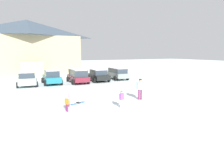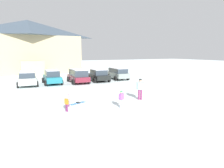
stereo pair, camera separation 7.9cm
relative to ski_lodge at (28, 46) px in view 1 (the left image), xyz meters
name	(u,v)px [view 1 (the left image)]	position (x,y,z in m)	size (l,w,h in m)	color
ground	(135,122)	(2.62, -31.46, -4.83)	(160.00, 160.00, 0.00)	white
ski_lodge	(28,46)	(0.00, 0.00, 0.00)	(17.83, 11.55, 9.54)	tan
parked_silver_wagon	(27,78)	(-1.64, -16.02, -3.94)	(2.37, 4.33, 1.64)	#B2C3BE
parked_teal_hatchback	(52,77)	(1.08, -15.96, -3.99)	(2.19, 4.30, 1.68)	#1E7081
parked_maroon_van	(78,75)	(4.15, -16.45, -3.92)	(2.28, 4.57, 1.69)	maroon
parked_black_sedan	(98,75)	(6.90, -16.34, -4.04)	(2.27, 4.10, 1.57)	black
parked_grey_wagon	(117,73)	(10.03, -15.88, -3.96)	(2.23, 4.17, 1.61)	gray
skier_child_in_purple_jacket	(121,98)	(3.33, -28.73, -4.18)	(0.43, 0.20, 1.16)	#9DB6C6
skier_child_in_pink_snowsuit	(69,99)	(0.21, -26.80, -4.33)	(0.20, 0.31, 0.89)	#77345D
skier_adult_in_blue_parka	(140,88)	(5.85, -27.33, -3.89)	(0.55, 0.41, 1.67)	#7E2C5B
skier_child_in_orange_jacket	(67,103)	(-0.21, -27.93, -4.27)	(0.23, 0.34, 0.99)	#6C2A5A
pair_of_skis	(78,103)	(1.04, -26.25, -4.81)	(1.34, 0.76, 0.08)	#1D62AE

